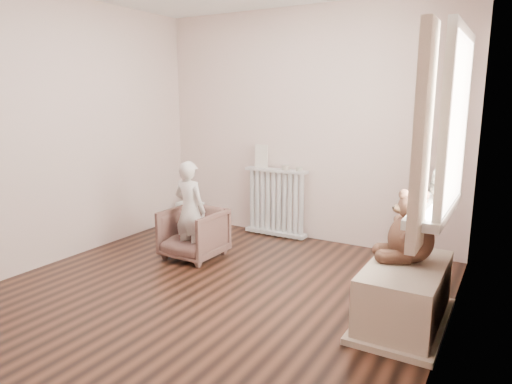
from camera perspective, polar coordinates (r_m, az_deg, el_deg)
The scene contains 18 objects.
floor at distance 4.00m, azimuth -5.21°, elevation -12.23°, with size 3.60×3.60×0.01m, color black.
back_wall at distance 5.24m, azimuth 6.04°, elevation 8.17°, with size 3.60×0.02×2.60m, color beige.
left_wall at distance 4.94m, azimuth -23.00°, elevation 7.09°, with size 0.02×3.60×2.60m, color beige.
right_wall at distance 3.01m, azimuth 23.67°, elevation 4.60°, with size 0.02×3.60×2.60m, color beige.
window at distance 3.30m, azimuth 23.81°, elevation 7.76°, with size 0.03×0.90×1.10m, color white.
window_sill at distance 3.39m, azimuth 21.49°, elevation -1.92°, with size 0.22×1.10×0.06m, color silver.
curtain_left at distance 2.75m, azimuth 20.05°, elevation 6.19°, with size 0.06×0.26×1.30m, color #C2AC90.
curtain_right at distance 3.88m, azimuth 23.10°, elevation 7.38°, with size 0.06×0.26×1.30m, color #C2AC90.
radiator at distance 5.39m, azimuth 2.52°, elevation -1.48°, with size 0.76×0.14×0.81m, color silver.
paper_doll at distance 5.38m, azimuth 0.70°, elevation 4.49°, with size 0.16×0.01×0.27m, color beige.
tin_a at distance 5.25m, azimuth 3.72°, elevation 3.09°, with size 0.09×0.09×0.06m, color #A59E8C.
tin_b at distance 5.18m, azimuth 5.41°, elevation 2.88°, with size 0.08×0.08×0.04m, color #A59E8C.
toy_vanity at distance 6.06m, azimuth -8.27°, elevation -1.21°, with size 0.31×0.22×0.49m, color silver.
armchair at distance 4.72m, azimuth -7.79°, elevation -5.16°, with size 0.55×0.57×0.52m, color brown.
child at distance 4.61m, azimuth -8.26°, elevation -2.24°, with size 0.36×0.24×0.99m, color beige.
toy_bench at distance 3.56m, azimuth 18.06°, elevation -12.42°, with size 0.51×0.96×0.45m, color beige.
teddy_bear at distance 3.49m, azimuth 18.84°, elevation -4.73°, with size 0.43×0.33×0.52m, color #3C2318, non-canonical shape.
plush_cat at distance 3.59m, azimuth 22.06°, elevation 0.89°, with size 0.15×0.25×0.21m, color #6C685C, non-canonical shape.
Camera 1 is at (2.13, -2.97, 1.62)m, focal length 32.00 mm.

